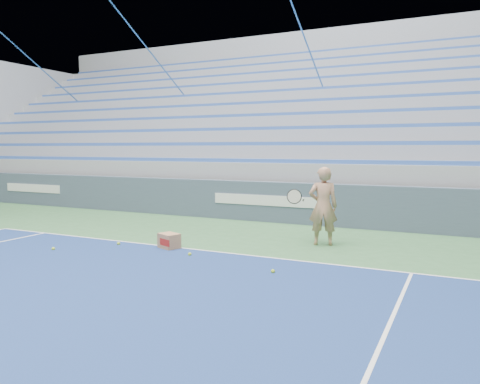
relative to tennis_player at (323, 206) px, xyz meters
The scene contains 8 objects.
sponsor_barrier 3.27m from the tennis_player, 132.12° to the left, with size 30.00×0.32×1.10m.
bleachers 8.56m from the tennis_player, 105.05° to the left, with size 31.00×9.15×7.30m.
tennis_player is the anchor object (origin of this frame).
ball_box 3.24m from the tennis_player, 147.81° to the right, with size 0.50×0.45×0.31m.
tennis_ball_0 2.96m from the tennis_player, 133.53° to the right, with size 0.07×0.07×0.07m, color #B5DA2C.
tennis_ball_1 4.33m from the tennis_player, 153.80° to the right, with size 0.07×0.07×0.07m, color #B5DA2C.
tennis_ball_2 5.51m from the tennis_player, 148.62° to the right, with size 0.07×0.07×0.07m, color #B5DA2C.
tennis_ball_3 2.65m from the tennis_player, 92.31° to the right, with size 0.07×0.07×0.07m, color #B5DA2C.
Camera 1 is at (4.82, 4.03, 2.03)m, focal length 35.00 mm.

